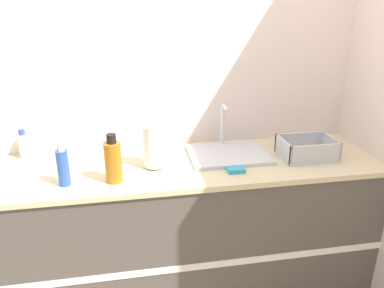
{
  "coord_description": "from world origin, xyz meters",
  "views": [
    {
      "loc": [
        -0.18,
        -1.56,
        1.75
      ],
      "look_at": [
        0.15,
        0.26,
        1.03
      ],
      "focal_mm": 35.0,
      "sensor_mm": 36.0,
      "label": 1
    }
  ],
  "objects": [
    {
      "name": "dish_rack",
      "position": [
        0.81,
        0.25,
        0.95
      ],
      "size": [
        0.3,
        0.21,
        0.11
      ],
      "color": "#B7BABF",
      "rests_on": "counter_cabinet"
    },
    {
      "name": "bottle_clear",
      "position": [
        -0.76,
        0.52,
        0.98
      ],
      "size": [
        0.06,
        0.06,
        0.17
      ],
      "color": "silver",
      "rests_on": "counter_cabinet"
    },
    {
      "name": "bottle_blue",
      "position": [
        -0.5,
        0.14,
        1.0
      ],
      "size": [
        0.06,
        0.06,
        0.22
      ],
      "color": "#2D56B7",
      "rests_on": "counter_cabinet"
    },
    {
      "name": "bottle_amber",
      "position": [
        -0.26,
        0.13,
        1.02
      ],
      "size": [
        0.08,
        0.08,
        0.25
      ],
      "color": "#B26B19",
      "rests_on": "counter_cabinet"
    },
    {
      "name": "counter_cabinet",
      "position": [
        0.0,
        0.29,
        0.45
      ],
      "size": [
        2.42,
        0.61,
        0.91
      ],
      "color": "#514C47",
      "rests_on": "ground_plane"
    },
    {
      "name": "sink",
      "position": [
        0.38,
        0.35,
        0.93
      ],
      "size": [
        0.45,
        0.35,
        0.27
      ],
      "color": "silver",
      "rests_on": "counter_cabinet"
    },
    {
      "name": "wall_right",
      "position": [
        1.23,
        0.29,
        1.3
      ],
      "size": [
        0.06,
        2.58,
        2.6
      ],
      "color": "silver",
      "rests_on": "ground_plane"
    },
    {
      "name": "wall_back",
      "position": [
        0.0,
        0.61,
        1.3
      ],
      "size": [
        4.79,
        0.06,
        2.6
      ],
      "color": "silver",
      "rests_on": "ground_plane"
    },
    {
      "name": "sponge",
      "position": [
        0.36,
        0.13,
        0.92
      ],
      "size": [
        0.09,
        0.06,
        0.02
      ],
      "color": "#3399BF",
      "rests_on": "counter_cabinet"
    },
    {
      "name": "paper_towel_roll",
      "position": [
        -0.05,
        0.27,
        1.03
      ],
      "size": [
        0.12,
        0.12,
        0.23
      ],
      "color": "#4C4C51",
      "rests_on": "counter_cabinet"
    }
  ]
}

